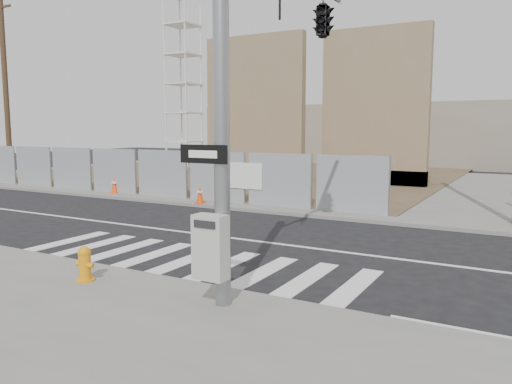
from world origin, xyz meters
The scene contains 12 objects.
ground centered at (0.00, 0.00, 0.00)m, with size 100.00×100.00×0.00m, color black.
sidewalk_far centered at (0.00, 14.00, 0.06)m, with size 50.00×20.00×0.12m, color slate.
signal_pole centered at (2.49, -2.05, 4.78)m, with size 0.96×5.87×7.00m.
chain_link_fence centered at (-10.00, 5.00, 1.12)m, with size 24.60×0.04×2.00m, color gray.
concrete_wall_left centered at (-7.00, 13.08, 3.38)m, with size 6.00×1.30×8.00m.
concrete_wall_right centered at (-0.50, 14.08, 3.38)m, with size 5.50×1.30×8.00m.
crane_tower centered at (-15.00, 17.00, 9.02)m, with size 2.60×2.60×18.15m.
utility_pole_left centered at (-18.00, 5.50, 5.20)m, with size 1.60×0.28×10.00m.
fire_hydrant centered at (-0.53, -5.01, 0.45)m, with size 0.46×0.46×0.67m.
traffic_cone_b centered at (-9.77, 4.97, 0.47)m, with size 0.39×0.39×0.72m.
traffic_cone_c centered at (-4.47, 4.22, 0.47)m, with size 0.45×0.45×0.71m.
traffic_cone_d centered at (-3.74, 5.08, 0.44)m, with size 0.44×0.44×0.65m.
Camera 1 is at (6.90, -11.51, 3.03)m, focal length 35.00 mm.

